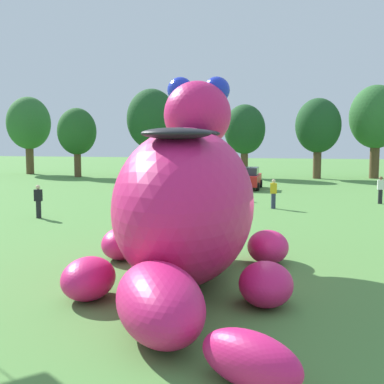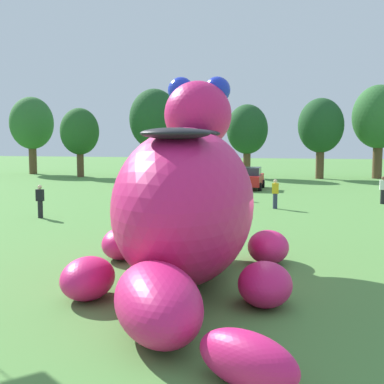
% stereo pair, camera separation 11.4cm
% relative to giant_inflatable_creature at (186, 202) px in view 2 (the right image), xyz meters
% --- Properties ---
extents(ground_plane, '(160.00, 160.00, 0.00)m').
position_rel_giant_inflatable_creature_xyz_m(ground_plane, '(1.38, 0.13, -2.32)').
color(ground_plane, '#568E42').
extents(giant_inflatable_creature, '(6.88, 12.12, 6.33)m').
position_rel_giant_inflatable_creature_xyz_m(giant_inflatable_creature, '(0.00, 0.00, 0.00)').
color(giant_inflatable_creature, '#E01E6B').
rests_on(giant_inflatable_creature, ground).
extents(car_orange, '(2.41, 4.32, 1.72)m').
position_rel_giant_inflatable_creature_xyz_m(car_orange, '(-8.09, 26.09, -1.46)').
color(car_orange, orange).
rests_on(car_orange, ground).
extents(car_green, '(2.09, 4.18, 1.72)m').
position_rel_giant_inflatable_creature_xyz_m(car_green, '(-3.71, 26.54, -1.46)').
color(car_green, '#1E7238').
rests_on(car_green, ground).
extents(car_red, '(2.05, 4.16, 1.72)m').
position_rel_giant_inflatable_creature_xyz_m(car_red, '(-0.10, 26.07, -1.46)').
color(car_red, red).
rests_on(car_red, ground).
extents(tree_far_left, '(4.69, 4.69, 8.32)m').
position_rel_giant_inflatable_creature_xyz_m(tree_far_left, '(-24.71, 37.62, 3.13)').
color(tree_far_left, brown).
rests_on(tree_far_left, ground).
extents(tree_left, '(3.91, 3.91, 6.93)m').
position_rel_giant_inflatable_creature_xyz_m(tree_left, '(-18.03, 34.84, 2.22)').
color(tree_left, brown).
rests_on(tree_left, ground).
extents(tree_mid_left, '(4.94, 4.94, 8.76)m').
position_rel_giant_inflatable_creature_xyz_m(tree_mid_left, '(-10.39, 35.40, 3.42)').
color(tree_mid_left, brown).
rests_on(tree_mid_left, ground).
extents(tree_centre_left, '(4.08, 4.08, 7.25)m').
position_rel_giant_inflatable_creature_xyz_m(tree_centre_left, '(-1.35, 37.12, 2.42)').
color(tree_centre_left, brown).
rests_on(tree_centre_left, ground).
extents(tree_centre, '(4.38, 4.38, 7.77)m').
position_rel_giant_inflatable_creature_xyz_m(tree_centre, '(5.74, 37.12, 2.77)').
color(tree_centre, brown).
rests_on(tree_centre, ground).
extents(tree_centre_right, '(5.10, 5.10, 9.05)m').
position_rel_giant_inflatable_creature_xyz_m(tree_centre_right, '(11.25, 38.34, 3.60)').
color(tree_centre_right, brown).
rests_on(tree_centre_right, ground).
extents(spectator_mid_field, '(0.38, 0.26, 1.71)m').
position_rel_giant_inflatable_creature_xyz_m(spectator_mid_field, '(8.61, 18.76, -1.46)').
color(spectator_mid_field, black).
rests_on(spectator_mid_field, ground).
extents(spectator_by_cars, '(0.38, 0.26, 1.71)m').
position_rel_giant_inflatable_creature_xyz_m(spectator_by_cars, '(-9.65, 9.74, -1.46)').
color(spectator_by_cars, black).
rests_on(spectator_by_cars, ground).
extents(spectator_wandering, '(0.38, 0.26, 1.71)m').
position_rel_giant_inflatable_creature_xyz_m(spectator_wandering, '(-0.79, 19.13, -1.46)').
color(spectator_wandering, black).
rests_on(spectator_wandering, ground).
extents(spectator_far_side, '(0.38, 0.26, 1.71)m').
position_rel_giant_inflatable_creature_xyz_m(spectator_far_side, '(2.14, 15.42, -1.46)').
color(spectator_far_side, '#2D334C').
rests_on(spectator_far_side, ground).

